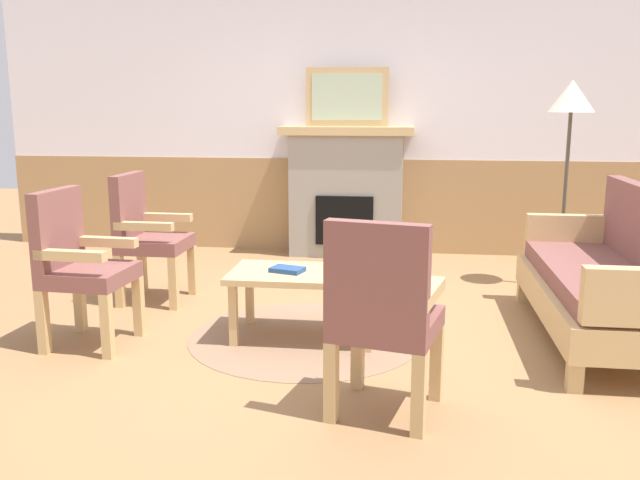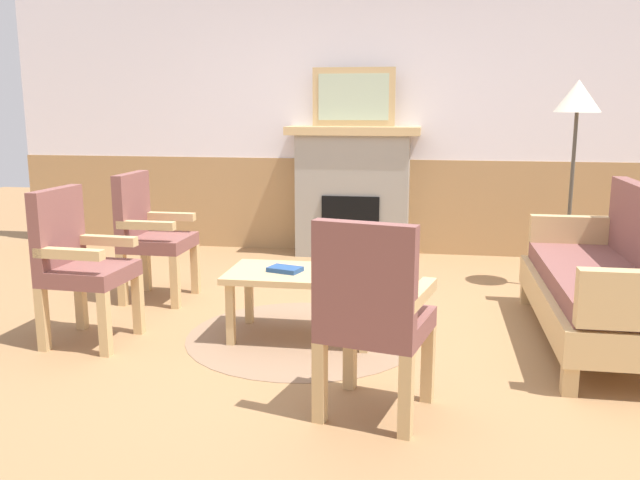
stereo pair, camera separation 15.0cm
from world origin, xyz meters
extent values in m
plane|color=#997047|center=(0.00, 0.00, 0.00)|extent=(14.00, 14.00, 0.00)
cube|color=white|center=(0.00, 2.60, 1.35)|extent=(7.20, 0.12, 2.70)
cube|color=#A87F51|center=(0.00, 2.53, 0.47)|extent=(7.20, 0.02, 0.95)
cube|color=gray|center=(0.00, 2.35, 0.60)|extent=(1.10, 0.36, 1.20)
cube|color=black|center=(0.00, 2.16, 0.38)|extent=(0.56, 0.02, 0.48)
cube|color=tan|center=(0.00, 2.35, 1.24)|extent=(1.30, 0.44, 0.08)
cube|color=tan|center=(0.00, 2.35, 1.56)|extent=(0.80, 0.03, 0.56)
cube|color=#B2C6A8|center=(0.00, 2.33, 1.56)|extent=(0.68, 0.01, 0.44)
cube|color=tan|center=(1.51, 0.89, 0.08)|extent=(0.08, 0.08, 0.16)
cube|color=tan|center=(1.51, -0.79, 0.08)|extent=(0.08, 0.08, 0.16)
cube|color=tan|center=(2.11, 0.89, 0.08)|extent=(0.08, 0.08, 0.16)
cube|color=tan|center=(1.81, 0.05, 0.26)|extent=(0.70, 1.80, 0.20)
cube|color=brown|center=(1.81, 0.05, 0.42)|extent=(0.60, 1.70, 0.12)
cube|color=tan|center=(1.81, 0.90, 0.53)|extent=(0.60, 0.10, 0.30)
cube|color=tan|center=(-0.45, -0.35, 0.20)|extent=(0.05, 0.05, 0.40)
cube|color=tan|center=(0.39, -0.35, 0.20)|extent=(0.05, 0.05, 0.40)
cube|color=tan|center=(-0.45, 0.09, 0.20)|extent=(0.05, 0.05, 0.40)
cube|color=tan|center=(0.39, 0.09, 0.20)|extent=(0.05, 0.05, 0.40)
cube|color=tan|center=(-0.03, -0.13, 0.42)|extent=(0.96, 0.56, 0.04)
cylinder|color=#896B51|center=(-0.03, -0.13, 0.00)|extent=(1.52, 1.52, 0.01)
cube|color=navy|center=(-0.14, -0.16, 0.46)|extent=(0.24, 0.19, 0.03)
cube|color=tan|center=(-1.08, 0.75, 0.20)|extent=(0.06, 0.06, 0.40)
cube|color=tan|center=(-1.08, 0.33, 0.20)|extent=(0.06, 0.06, 0.40)
cube|color=tan|center=(-1.50, 0.76, 0.20)|extent=(0.06, 0.06, 0.40)
cube|color=tan|center=(-1.50, 0.34, 0.20)|extent=(0.06, 0.06, 0.40)
cube|color=brown|center=(-1.29, 0.55, 0.45)|extent=(0.49, 0.49, 0.10)
cube|color=brown|center=(-1.49, 0.55, 0.74)|extent=(0.09, 0.48, 0.48)
cube|color=tan|center=(-1.29, 0.75, 0.62)|extent=(0.44, 0.08, 0.06)
cube|color=tan|center=(-1.29, 0.34, 0.62)|extent=(0.44, 0.08, 0.06)
cube|color=tan|center=(-1.12, -0.24, 0.20)|extent=(0.06, 0.06, 0.40)
cube|color=tan|center=(-1.14, -0.66, 0.20)|extent=(0.06, 0.06, 0.40)
cube|color=tan|center=(-1.54, -0.22, 0.20)|extent=(0.06, 0.06, 0.40)
cube|color=tan|center=(-1.56, -0.64, 0.20)|extent=(0.06, 0.06, 0.40)
cube|color=brown|center=(-1.34, -0.44, 0.45)|extent=(0.51, 0.51, 0.10)
cube|color=brown|center=(-1.54, -0.43, 0.74)|extent=(0.11, 0.48, 0.48)
cube|color=tan|center=(-1.33, -0.23, 0.62)|extent=(0.44, 0.10, 0.06)
cube|color=tan|center=(-1.35, -0.64, 0.62)|extent=(0.44, 0.10, 0.06)
cube|color=tan|center=(0.37, -0.89, 0.20)|extent=(0.07, 0.07, 0.40)
cube|color=tan|center=(0.77, -0.99, 0.20)|extent=(0.07, 0.07, 0.40)
cube|color=tan|center=(0.27, -1.30, 0.20)|extent=(0.07, 0.07, 0.40)
cube|color=tan|center=(0.68, -1.39, 0.20)|extent=(0.07, 0.07, 0.40)
cube|color=brown|center=(0.52, -1.14, 0.45)|extent=(0.58, 0.58, 0.10)
cube|color=brown|center=(0.48, -1.34, 0.74)|extent=(0.49, 0.19, 0.48)
cube|color=tan|center=(0.32, -1.10, 0.62)|extent=(0.17, 0.44, 0.06)
cube|color=tan|center=(0.72, -1.19, 0.62)|extent=(0.17, 0.44, 0.06)
cylinder|color=#332D28|center=(1.87, 1.37, 0.01)|extent=(0.24, 0.24, 0.03)
cylinder|color=#4C473D|center=(1.87, 1.37, 0.73)|extent=(0.03, 0.03, 1.40)
cone|color=silver|center=(1.87, 1.37, 1.55)|extent=(0.36, 0.36, 0.25)
camera|label=1|loc=(0.61, -4.28, 1.49)|focal=37.88mm
camera|label=2|loc=(0.76, -4.26, 1.49)|focal=37.88mm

